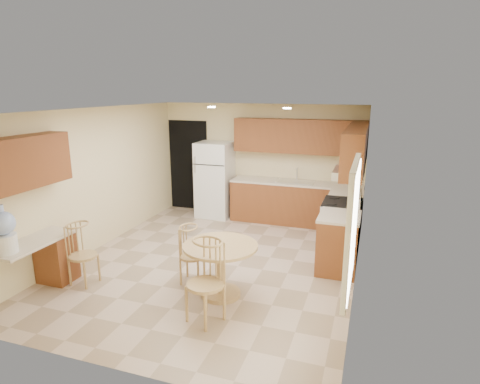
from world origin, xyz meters
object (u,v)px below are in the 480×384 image
(chair_table_b, at_px, (201,278))
(water_crock, at_px, (4,231))
(chair_desk, at_px, (78,250))
(dining_table, at_px, (221,263))
(stove, at_px, (341,226))
(chair_table_a, at_px, (189,251))
(refrigerator, at_px, (215,180))

(chair_table_b, bearing_deg, water_crock, 31.09)
(chair_table_b, distance_m, chair_desk, 2.13)
(dining_table, relative_size, chair_table_b, 0.99)
(chair_desk, height_order, water_crock, water_crock)
(stove, relative_size, chair_desk, 1.19)
(stove, height_order, chair_table_b, stove)
(chair_table_a, height_order, chair_desk, chair_desk)
(chair_table_b, relative_size, water_crock, 1.63)
(refrigerator, xyz_separation_m, chair_desk, (-0.60, -3.76, -0.28))
(chair_table_a, distance_m, water_crock, 2.41)
(dining_table, bearing_deg, refrigerator, 113.21)
(stove, xyz_separation_m, chair_table_a, (-1.98, -1.99, 0.06))
(refrigerator, height_order, chair_desk, refrigerator)
(stove, bearing_deg, chair_desk, -143.82)
(dining_table, height_order, chair_table_a, chair_table_a)
(stove, distance_m, chair_desk, 4.31)
(stove, relative_size, dining_table, 1.06)
(refrigerator, relative_size, water_crock, 2.63)
(chair_desk, bearing_deg, refrigerator, 174.86)
(refrigerator, height_order, chair_table_a, refrigerator)
(chair_table_a, bearing_deg, water_crock, -61.16)
(chair_table_b, distance_m, water_crock, 2.61)
(chair_table_b, bearing_deg, refrigerator, -47.83)
(refrigerator, distance_m, chair_table_b, 4.39)
(dining_table, distance_m, chair_table_a, 0.58)
(chair_table_b, relative_size, chair_desk, 1.14)
(chair_table_a, bearing_deg, chair_desk, -74.81)
(chair_desk, relative_size, water_crock, 1.43)
(chair_table_b, bearing_deg, chair_table_a, -34.58)
(chair_table_b, xyz_separation_m, chair_desk, (-2.10, 0.36, -0.08))
(water_crock, bearing_deg, refrigerator, 76.92)
(refrigerator, xyz_separation_m, chair_table_a, (0.90, -3.21, -0.31))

